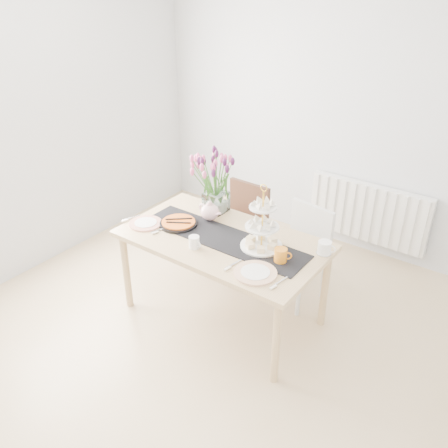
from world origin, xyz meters
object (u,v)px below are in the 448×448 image
Objects in this scene: dining_table at (223,246)px; cake_stand at (262,232)px; chair_white at (303,247)px; mug_orange at (281,255)px; cream_jug at (324,248)px; radiator at (368,212)px; tart_tin at (179,223)px; tulip_vase at (216,173)px; plate_right at (255,273)px; teapot at (210,212)px; mug_white at (194,242)px; chair_brown at (242,223)px; plate_left at (146,223)px.

dining_table is 3.43× the size of cake_stand.
mug_orange is (0.15, -0.68, 0.32)m from chair_white.
cake_stand reaches higher than chair_white.
dining_table is 0.79m from cream_jug.
radiator is 3.92× the size of tart_tin.
tart_tin is (-0.09, -0.39, -0.33)m from tulip_vase.
tulip_vase is 1.05m from plate_right.
dining_table is at bearing -111.64° from chair_white.
tart_tin is (-0.16, -0.22, -0.06)m from teapot.
tulip_vase reaches higher than chair_white.
plate_right is at bearing 7.72° from mug_white.
chair_brown is 1.22m from plate_right.
mug_orange is at bearing -23.55° from tulip_vase.
plate_left is at bearing -121.55° from tulip_vase.
mug_white is (-0.47, -0.89, 0.31)m from chair_white.
teapot is 0.92× the size of plate_left.
teapot is at bearing 54.72° from tart_tin.
chair_brown reaches higher than plate_right.
teapot is (0.01, -0.50, 0.33)m from chair_brown.
tulip_vase is at bearing 156.01° from cake_stand.
mug_white is (0.18, -0.91, 0.29)m from chair_brown.
dining_table is (-0.57, -1.67, 0.22)m from radiator.
tart_tin is 0.95m from mug_orange.
cream_jug is 0.33× the size of plate_right.
dining_table is at bearing -23.68° from teapot.
cream_jug reaches higher than plate_left.
plate_left is (-0.39, -0.36, -0.07)m from teapot.
tulip_vase is at bearing 58.45° from plate_left.
tulip_vase is 6.40× the size of cream_jug.
chair_white is 0.98m from tulip_vase.
mug_white is at bearing -31.02° from tart_tin.
tulip_vase is at bearing 76.20° from tart_tin.
tulip_vase is 0.33m from teapot.
plate_left is (-1.38, -0.45, -0.04)m from cream_jug.
mug_white is 0.35× the size of plate_left.
tulip_vase is 2.37× the size of plate_left.
chair_white is 7.67× the size of mug_orange.
tart_tin reaches higher than plate_left.
teapot is 1.00m from cream_jug.
cake_stand reaches higher than mug_orange.
cream_jug is 1.45m from plate_left.
cake_stand is 1.87× the size of teapot.
radiator is 4.43× the size of plate_left.
chair_brown is 1.03× the size of chair_white.
radiator is 2.57× the size of cake_stand.
plate_left is at bearing -126.46° from teapot.
teapot reaches higher than cream_jug.
chair_brown is 1.35× the size of tulip_vase.
tulip_vase is (-0.70, -0.31, 0.61)m from chair_white.
chair_white is 0.61m from cream_jug.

